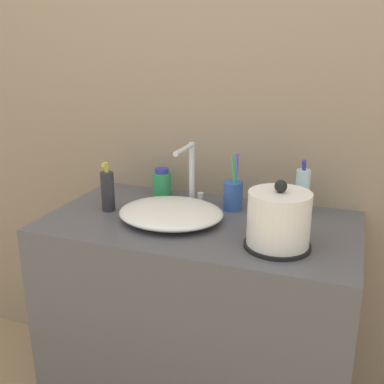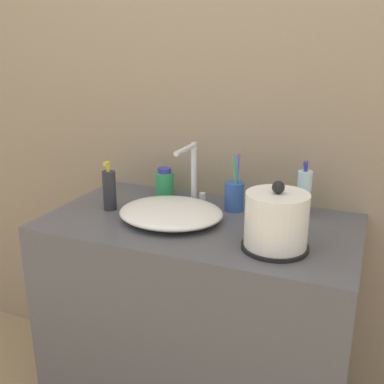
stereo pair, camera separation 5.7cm
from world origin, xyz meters
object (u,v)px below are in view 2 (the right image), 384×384
at_px(electric_kettle, 276,223).
at_px(shampoo_bottle, 165,183).
at_px(faucet, 193,170).
at_px(mouthwash_bottle, 304,193).
at_px(toothbrush_cup, 234,195).
at_px(lotion_bottle, 109,190).

xyz_separation_m(electric_kettle, shampoo_bottle, (-0.51, 0.32, -0.03)).
bearing_deg(faucet, mouthwash_bottle, 6.12).
distance_m(faucet, toothbrush_cup, 0.18).
height_order(electric_kettle, lotion_bottle, electric_kettle).
xyz_separation_m(shampoo_bottle, mouthwash_bottle, (0.54, -0.00, 0.03)).
relative_size(electric_kettle, toothbrush_cup, 0.98).
xyz_separation_m(lotion_bottle, mouthwash_bottle, (0.66, 0.21, 0.01)).
height_order(faucet, shampoo_bottle, faucet).
distance_m(electric_kettle, mouthwash_bottle, 0.32).
bearing_deg(mouthwash_bottle, faucet, -173.88).
distance_m(toothbrush_cup, lotion_bottle, 0.45).
height_order(faucet, mouthwash_bottle, faucet).
bearing_deg(toothbrush_cup, lotion_bottle, -158.22).
bearing_deg(electric_kettle, mouthwash_bottle, 85.04).
bearing_deg(faucet, electric_kettle, -35.95).
distance_m(electric_kettle, shampoo_bottle, 0.60).
bearing_deg(toothbrush_cup, shampoo_bottle, 171.07).
bearing_deg(shampoo_bottle, lotion_bottle, -118.42).
relative_size(faucet, toothbrush_cup, 1.09).
height_order(electric_kettle, toothbrush_cup, toothbrush_cup).
bearing_deg(faucet, toothbrush_cup, -1.47).
bearing_deg(toothbrush_cup, faucet, 178.53).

